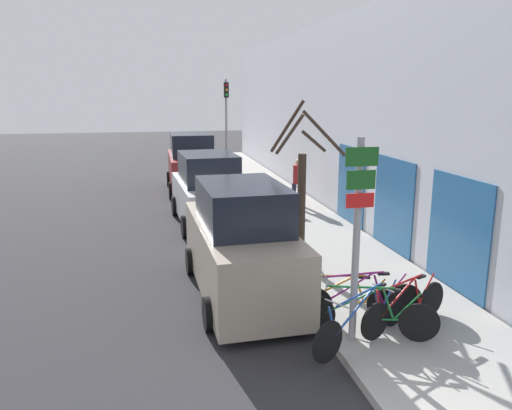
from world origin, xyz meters
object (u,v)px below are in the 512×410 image
bicycle_1 (367,315)px  bicycle_2 (405,307)px  signpost (357,233)px  parked_car_1 (208,192)px  pedestrian_near (298,179)px  parked_car_2 (192,165)px  bicycle_4 (343,299)px  parked_car_0 (241,245)px  traffic_light (226,117)px  bicycle_0 (363,320)px  street_tree (302,193)px  bicycle_3 (359,302)px

bicycle_1 → bicycle_2: bicycle_1 is taller
bicycle_1 → signpost: bearing=117.7°
bicycle_2 → parked_car_1: parked_car_1 is taller
bicycle_1 → pedestrian_near: 9.69m
parked_car_1 → parked_car_2: (-0.06, 5.41, 0.09)m
signpost → pedestrian_near: bearing=78.7°
parked_car_2 → bicycle_4: bearing=-82.5°
parked_car_2 → bicycle_2: bearing=-79.1°
bicycle_2 → parked_car_0: bearing=22.5°
traffic_light → parked_car_2: bearing=-146.6°
traffic_light → bicycle_1: bearing=-89.7°
bicycle_4 → parked_car_0: size_ratio=0.41×
bicycle_1 → parked_car_0: (-1.65, 2.50, 0.54)m
signpost → pedestrian_near: signpost is taller
bicycle_4 → traffic_light: size_ratio=0.43×
signpost → bicycle_4: 1.66m
bicycle_0 → traffic_light: (0.07, 15.00, 2.49)m
signpost → bicycle_2: bearing=11.3°
pedestrian_near → street_tree: (-1.68, -5.85, 0.73)m
parked_car_0 → parked_car_1: 5.82m
bicycle_1 → parked_car_2: size_ratio=0.48×
bicycle_3 → pedestrian_near: pedestrian_near is taller
parked_car_1 → bicycle_1: bearing=-81.9°
bicycle_3 → bicycle_4: 0.34m
pedestrian_near → street_tree: 6.13m
bicycle_4 → parked_car_0: parked_car_0 is taller
bicycle_4 → parked_car_2: size_ratio=0.43×
signpost → parked_car_2: size_ratio=0.73×
parked_car_1 → traffic_light: size_ratio=1.01×
bicycle_3 → street_tree: street_tree is taller
parked_car_1 → street_tree: size_ratio=1.20×
bicycle_3 → parked_car_2: bearing=13.5°
bicycle_3 → parked_car_1: size_ratio=0.51×
signpost → traffic_light: traffic_light is taller
bicycle_0 → traffic_light: 15.20m
bicycle_0 → parked_car_1: parked_car_1 is taller
bicycle_4 → parked_car_1: bearing=30.9°
bicycle_3 → bicycle_0: bearing=167.9°
parked_car_2 → bicycle_1: bearing=-82.5°
parked_car_0 → parked_car_1: bearing=88.2°
bicycle_0 → pedestrian_near: size_ratio=1.25×
parked_car_0 → bicycle_0: bearing=-62.4°
parked_car_0 → bicycle_1: bearing=-58.6°
bicycle_4 → traffic_light: traffic_light is taller
bicycle_0 → bicycle_4: bearing=-32.0°
signpost → parked_car_2: signpost is taller
street_tree → traffic_light: traffic_light is taller
street_tree → bicycle_1: bearing=-89.8°
bicycle_4 → parked_car_1: parked_car_1 is taller
bicycle_2 → bicycle_4: bearing=33.3°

